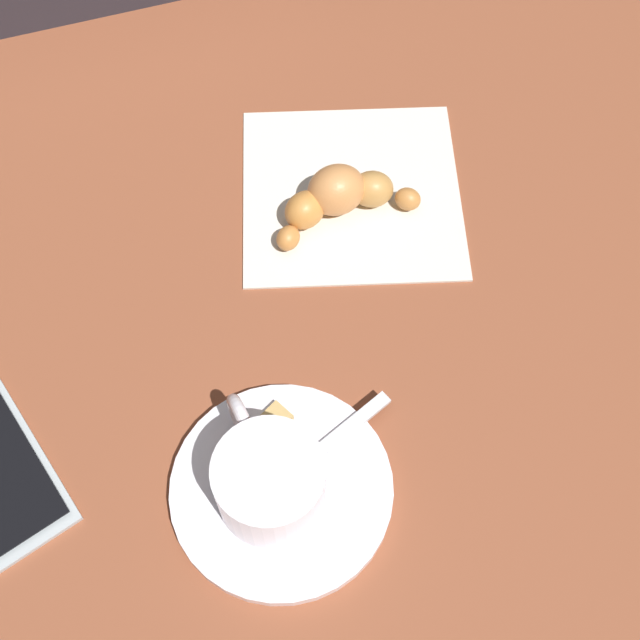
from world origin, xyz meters
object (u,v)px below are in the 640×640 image
at_px(espresso_cup, 269,479).
at_px(teaspoon, 290,475).
at_px(saucer, 282,489).
at_px(napkin, 351,192).
at_px(croissant, 338,196).
at_px(sugar_packet, 254,439).

relative_size(espresso_cup, teaspoon, 0.84).
xyz_separation_m(saucer, napkin, (0.24, -0.08, -0.00)).
xyz_separation_m(napkin, croissant, (-0.02, 0.01, 0.02)).
bearing_deg(napkin, espresso_cup, 160.17).
relative_size(teaspoon, napkin, 0.66).
bearing_deg(espresso_cup, napkin, -19.83).
height_order(saucer, sugar_packet, sugar_packet).
xyz_separation_m(teaspoon, croissant, (0.21, -0.06, 0.01)).
bearing_deg(espresso_cup, croissant, -18.23).
bearing_deg(sugar_packet, teaspoon, 87.34).
relative_size(saucer, sugar_packet, 2.50).
relative_size(sugar_packet, napkin, 0.34).
xyz_separation_m(saucer, sugar_packet, (0.03, 0.01, 0.01)).
relative_size(espresso_cup, sugar_packet, 1.66).
xyz_separation_m(saucer, croissant, (0.22, -0.07, 0.02)).
distance_m(saucer, croissant, 0.23).
distance_m(espresso_cup, croissant, 0.23).
relative_size(saucer, napkin, 0.84).
xyz_separation_m(espresso_cup, napkin, (0.24, -0.09, -0.03)).
bearing_deg(espresso_cup, saucer, -70.88).
bearing_deg(napkin, saucer, 161.53).
bearing_deg(teaspoon, napkin, -17.50).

